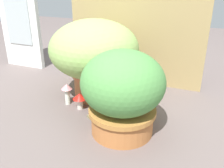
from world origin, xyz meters
TOP-DOWN VIEW (x-y plane):
  - ground_plane at (0.00, 0.00)m, footprint 6.00×6.00m
  - cardboard_backdrop at (0.06, 0.50)m, footprint 0.99×0.03m
  - window_panel_white at (-0.94, 0.48)m, footprint 0.38×0.05m
  - grass_planter at (-0.09, 0.16)m, footprint 0.56×0.56m
  - leafy_planter at (0.21, -0.16)m, footprint 0.41×0.41m
  - cat at (0.15, 0.04)m, footprint 0.31×0.33m
  - mushroom_ornament_red at (-0.11, -0.04)m, footprint 0.08×0.08m
  - mushroom_ornament_pink at (-0.21, -0.01)m, footprint 0.07×0.07m

SIDE VIEW (x-z plane):
  - ground_plane at x=0.00m, z-range 0.00..0.00m
  - mushroom_ornament_red at x=-0.11m, z-range 0.02..0.12m
  - mushroom_ornament_pink at x=-0.21m, z-range 0.03..0.16m
  - cat at x=0.15m, z-range -0.04..0.28m
  - leafy_planter at x=0.21m, z-range 0.01..0.45m
  - grass_planter at x=-0.09m, z-range 0.05..0.56m
  - cardboard_backdrop at x=0.06m, z-range 0.00..0.81m
  - window_panel_white at x=-0.94m, z-range 0.00..0.90m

